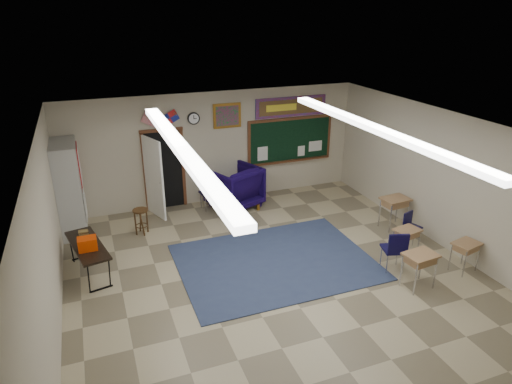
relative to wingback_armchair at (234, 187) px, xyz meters
name	(u,v)px	position (x,y,z in m)	size (l,w,h in m)	color
floor	(282,284)	(-0.32, -3.89, -0.56)	(9.00, 9.00, 0.00)	tan
back_wall	(215,148)	(-0.32, 0.61, 0.94)	(8.00, 0.04, 3.00)	#B0A48F
left_wall	(46,254)	(-4.32, -3.89, 0.94)	(0.04, 9.00, 3.00)	#B0A48F
right_wall	(456,186)	(3.68, -3.89, 0.94)	(0.04, 9.00, 3.00)	#B0A48F
ceiling	(286,135)	(-0.32, -3.89, 2.44)	(8.00, 9.00, 0.04)	silver
area_rug	(275,262)	(-0.12, -3.09, -0.55)	(4.00, 3.00, 0.02)	#2D3955
fluorescent_strips	(286,138)	(-0.32, -3.89, 2.38)	(3.86, 6.00, 0.10)	white
doorway	(161,172)	(-1.82, 0.46, 0.50)	(1.10, 0.89, 2.16)	black
chalkboard	(290,141)	(1.88, 0.57, 0.90)	(2.55, 0.14, 1.30)	#5A2F19
bulletin_board	(291,107)	(1.88, 0.57, 1.89)	(2.10, 0.05, 0.55)	#A8150E
framed_art_print	(227,116)	(0.03, 0.57, 1.79)	(0.75, 0.05, 0.65)	#99641D
wall_clock	(194,118)	(-0.87, 0.58, 1.79)	(0.32, 0.05, 0.32)	black
wall_flags	(160,116)	(-1.72, 0.55, 1.92)	(1.16, 0.06, 0.70)	red
storage_cabinet	(69,188)	(-4.03, -0.04, 0.54)	(0.59, 1.25, 2.20)	#A7A8A3
wingback_armchair	(234,187)	(0.00, 0.00, 0.00)	(1.20, 1.23, 1.12)	black
student_chair_reading	(209,194)	(-0.69, 0.08, -0.13)	(0.43, 0.43, 0.86)	black
student_chair_desk_a	(393,250)	(2.00, -4.21, -0.11)	(0.45, 0.45, 0.91)	black
student_chair_desk_b	(412,228)	(3.15, -3.37, -0.21)	(0.35, 0.35, 0.70)	black
student_desk_front_left	(406,241)	(2.61, -3.84, -0.21)	(0.60, 0.49, 0.64)	#9C7548
student_desk_front_right	(394,211)	(3.21, -2.60, -0.13)	(0.68, 0.54, 0.77)	#9C7548
student_desk_back_left	(419,269)	(2.07, -4.90, -0.16)	(0.65, 0.51, 0.72)	#9C7548
student_desk_back_right	(465,255)	(3.33, -4.75, -0.20)	(0.61, 0.50, 0.64)	#9C7548
folding_table	(89,258)	(-3.77, -2.15, -0.20)	(0.85, 1.66, 0.90)	black
wooden_stool	(141,221)	(-2.56, -0.75, -0.24)	(0.35, 0.35, 0.62)	#4D2F17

